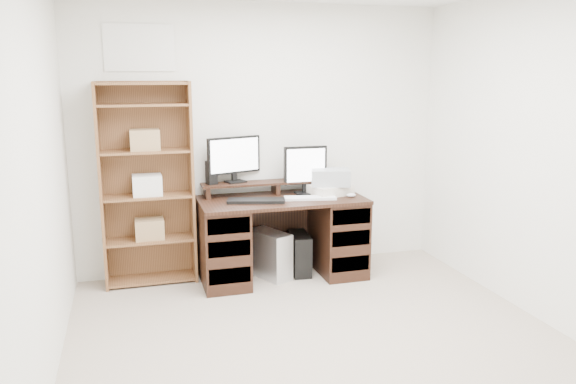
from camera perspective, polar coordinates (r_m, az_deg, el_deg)
name	(u,v)px	position (r m, az deg, el deg)	size (l,w,h in m)	color
room	(338,176)	(3.46, 5.15, 1.66)	(3.54, 4.04, 2.54)	#B5A491
desk	(282,236)	(5.20, -0.65, -4.50)	(1.50, 0.70, 0.75)	black
riser_shelf	(276,184)	(5.29, -1.26, 0.84)	(1.40, 0.22, 0.12)	black
monitor_wide	(234,157)	(5.21, -5.50, 3.57)	(0.52, 0.21, 0.42)	black
monitor_small	(305,168)	(5.25, 1.78, 2.44)	(0.41, 0.15, 0.45)	black
speaker	(211,173)	(5.16, -7.78, 1.96)	(0.09, 0.09, 0.21)	black
keyboard_black	(256,201)	(4.95, -3.27, -0.89)	(0.50, 0.17, 0.03)	black
keyboard_white	(310,198)	(5.07, 2.26, -0.61)	(0.46, 0.14, 0.02)	white
mouse	(351,195)	(5.18, 6.43, -0.31)	(0.09, 0.06, 0.04)	silver
printer	(330,190)	(5.26, 4.33, 0.23)	(0.36, 0.27, 0.09)	beige
basket	(331,177)	(5.24, 4.35, 1.52)	(0.35, 0.25, 0.15)	#9DA3A7
tower_silver	(270,254)	(5.24, -1.84, -6.34)	(0.19, 0.44, 0.44)	silver
tower_black	(300,253)	(5.35, 1.18, -6.26)	(0.20, 0.40, 0.38)	black
bookshelf	(147,183)	(5.11, -14.13, 0.94)	(0.80, 0.30, 1.80)	brown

